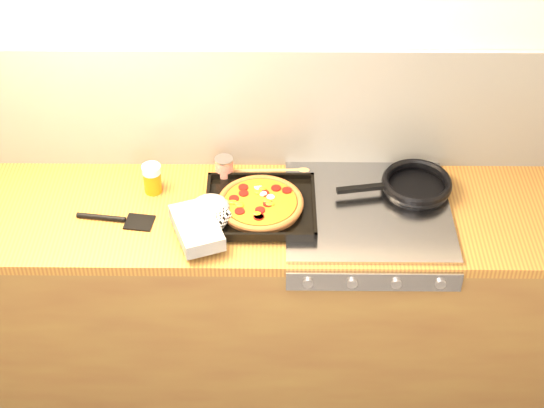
{
  "coord_description": "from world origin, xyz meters",
  "views": [
    {
      "loc": [
        0.12,
        -1.21,
        2.87
      ],
      "look_at": [
        0.1,
        1.08,
        0.95
      ],
      "focal_mm": 55.0,
      "sensor_mm": 36.0,
      "label": 1
    }
  ],
  "objects_px": {
    "tomato_can": "(224,169)",
    "frying_pan": "(415,185)",
    "pizza_on_tray": "(243,209)",
    "juice_glass": "(152,178)"
  },
  "relations": [
    {
      "from": "tomato_can",
      "to": "frying_pan",
      "type": "bearing_deg",
      "value": -5.88
    },
    {
      "from": "pizza_on_tray",
      "to": "juice_glass",
      "type": "distance_m",
      "value": 0.38
    },
    {
      "from": "frying_pan",
      "to": "juice_glass",
      "type": "xyz_separation_m",
      "value": [
        -0.98,
        0.0,
        0.02
      ]
    },
    {
      "from": "pizza_on_tray",
      "to": "tomato_can",
      "type": "distance_m",
      "value": 0.24
    },
    {
      "from": "tomato_can",
      "to": "juice_glass",
      "type": "relative_size",
      "value": 0.85
    },
    {
      "from": "juice_glass",
      "to": "pizza_on_tray",
      "type": "bearing_deg",
      "value": -24.21
    },
    {
      "from": "juice_glass",
      "to": "frying_pan",
      "type": "bearing_deg",
      "value": -0.09
    },
    {
      "from": "pizza_on_tray",
      "to": "frying_pan",
      "type": "height_order",
      "value": "pizza_on_tray"
    },
    {
      "from": "frying_pan",
      "to": "tomato_can",
      "type": "height_order",
      "value": "tomato_can"
    },
    {
      "from": "tomato_can",
      "to": "pizza_on_tray",
      "type": "bearing_deg",
      "value": -70.7
    }
  ]
}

